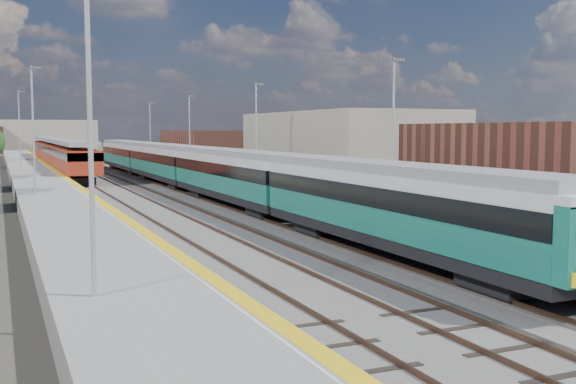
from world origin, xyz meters
TOP-DOWN VIEW (x-y plane):
  - ground at (0.00, 50.00)m, footprint 320.00×320.00m
  - ballast_bed at (-2.25, 52.50)m, footprint 10.50×155.00m
  - tracks at (-1.65, 54.18)m, footprint 8.96×160.00m
  - platform_right at (5.28, 52.49)m, footprint 4.70×155.00m
  - platform_left at (-9.05, 52.49)m, footprint 4.30×155.00m
  - green_train at (1.50, 42.02)m, footprint 2.73×75.99m
  - red_train at (-5.50, 79.41)m, footprint 2.93×59.46m
  - tree_d at (20.34, 63.78)m, footprint 4.41×4.41m

SIDE VIEW (x-z plane):
  - ground at x=0.00m, z-range 0.00..0.00m
  - ballast_bed at x=-2.25m, z-range 0.00..0.06m
  - tracks at x=-1.65m, z-range 0.02..0.19m
  - platform_left at x=-9.05m, z-range -3.74..4.78m
  - platform_right at x=5.28m, z-range -3.72..4.80m
  - green_train at x=1.50m, z-range 0.61..3.62m
  - red_train at x=-5.50m, z-range 0.34..4.04m
  - tree_d at x=20.34m, z-range 0.77..6.75m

